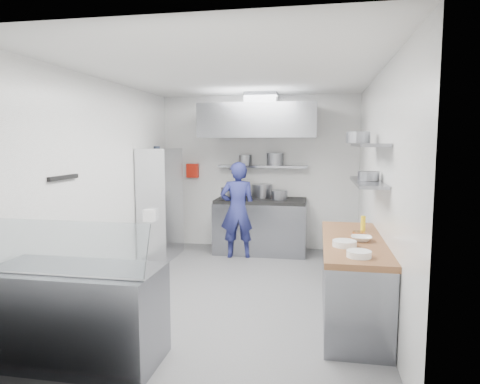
% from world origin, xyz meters
% --- Properties ---
extents(floor, '(5.00, 5.00, 0.00)m').
position_xyz_m(floor, '(0.00, 0.00, 0.00)').
color(floor, '#4B4B4D').
rests_on(floor, ground).
extents(ceiling, '(5.00, 5.00, 0.00)m').
position_xyz_m(ceiling, '(0.00, 0.00, 2.80)').
color(ceiling, silver).
rests_on(ceiling, wall_back).
extents(wall_back, '(3.60, 2.80, 0.02)m').
position_xyz_m(wall_back, '(0.00, 2.50, 1.40)').
color(wall_back, white).
rests_on(wall_back, floor).
extents(wall_front, '(3.60, 2.80, 0.02)m').
position_xyz_m(wall_front, '(0.00, -2.50, 1.40)').
color(wall_front, white).
rests_on(wall_front, floor).
extents(wall_left, '(2.80, 5.00, 0.02)m').
position_xyz_m(wall_left, '(-1.80, 0.00, 1.40)').
color(wall_left, white).
rests_on(wall_left, floor).
extents(wall_right, '(2.80, 5.00, 0.02)m').
position_xyz_m(wall_right, '(1.80, 0.00, 1.40)').
color(wall_right, white).
rests_on(wall_right, floor).
extents(gas_range, '(1.60, 0.80, 0.90)m').
position_xyz_m(gas_range, '(0.10, 2.10, 0.45)').
color(gas_range, gray).
rests_on(gas_range, floor).
extents(cooktop, '(1.57, 0.78, 0.06)m').
position_xyz_m(cooktop, '(0.10, 2.10, 0.93)').
color(cooktop, black).
rests_on(cooktop, gas_range).
extents(stock_pot_left, '(0.28, 0.28, 0.20)m').
position_xyz_m(stock_pot_left, '(-0.46, 2.03, 1.06)').
color(stock_pot_left, slate).
rests_on(stock_pot_left, cooktop).
extents(stock_pot_mid, '(0.37, 0.37, 0.24)m').
position_xyz_m(stock_pot_mid, '(0.09, 2.31, 1.08)').
color(stock_pot_mid, slate).
rests_on(stock_pot_mid, cooktop).
extents(stock_pot_right, '(0.29, 0.29, 0.16)m').
position_xyz_m(stock_pot_right, '(0.42, 2.08, 1.04)').
color(stock_pot_right, slate).
rests_on(stock_pot_right, cooktop).
extents(over_range_shelf, '(1.60, 0.30, 0.04)m').
position_xyz_m(over_range_shelf, '(0.10, 2.34, 1.52)').
color(over_range_shelf, gray).
rests_on(over_range_shelf, wall_back).
extents(shelf_pot_a, '(0.24, 0.24, 0.18)m').
position_xyz_m(shelf_pot_a, '(-0.23, 2.40, 1.63)').
color(shelf_pot_a, slate).
rests_on(shelf_pot_a, over_range_shelf).
extents(shelf_pot_b, '(0.30, 0.30, 0.22)m').
position_xyz_m(shelf_pot_b, '(0.32, 2.35, 1.65)').
color(shelf_pot_b, slate).
rests_on(shelf_pot_b, over_range_shelf).
extents(extractor_hood, '(1.90, 1.15, 0.55)m').
position_xyz_m(extractor_hood, '(0.10, 1.93, 2.30)').
color(extractor_hood, gray).
rests_on(extractor_hood, wall_back).
extents(hood_duct, '(0.55, 0.55, 0.24)m').
position_xyz_m(hood_duct, '(0.10, 2.15, 2.68)').
color(hood_duct, slate).
rests_on(hood_duct, extractor_hood).
extents(red_firebox, '(0.22, 0.10, 0.26)m').
position_xyz_m(red_firebox, '(-1.25, 2.44, 1.42)').
color(red_firebox, red).
rests_on(red_firebox, wall_back).
extents(chef, '(0.66, 0.50, 1.63)m').
position_xyz_m(chef, '(-0.24, 1.71, 0.82)').
color(chef, navy).
rests_on(chef, floor).
extents(wire_rack, '(0.50, 0.90, 1.85)m').
position_xyz_m(wire_rack, '(-1.53, 1.49, 0.93)').
color(wire_rack, silver).
rests_on(wire_rack, floor).
extents(rack_bin_a, '(0.17, 0.21, 0.19)m').
position_xyz_m(rack_bin_a, '(-1.53, 1.02, 0.80)').
color(rack_bin_a, white).
rests_on(rack_bin_a, wire_rack).
extents(rack_bin_b, '(0.12, 0.16, 0.14)m').
position_xyz_m(rack_bin_b, '(-1.53, 1.27, 1.30)').
color(rack_bin_b, yellow).
rests_on(rack_bin_b, wire_rack).
extents(rack_jar, '(0.10, 0.10, 0.18)m').
position_xyz_m(rack_jar, '(-1.48, 1.23, 1.80)').
color(rack_jar, black).
rests_on(rack_jar, wire_rack).
extents(knife_strip, '(0.04, 0.55, 0.05)m').
position_xyz_m(knife_strip, '(-1.78, -0.90, 1.55)').
color(knife_strip, black).
rests_on(knife_strip, wall_left).
extents(prep_counter_base, '(0.62, 2.00, 0.84)m').
position_xyz_m(prep_counter_base, '(1.48, -0.60, 0.42)').
color(prep_counter_base, gray).
rests_on(prep_counter_base, floor).
extents(prep_counter_top, '(0.65, 2.04, 0.06)m').
position_xyz_m(prep_counter_top, '(1.48, -0.60, 0.87)').
color(prep_counter_top, brown).
rests_on(prep_counter_top, prep_counter_base).
extents(plate_stack_a, '(0.22, 0.22, 0.06)m').
position_xyz_m(plate_stack_a, '(1.47, -1.35, 0.93)').
color(plate_stack_a, white).
rests_on(plate_stack_a, prep_counter_top).
extents(plate_stack_b, '(0.24, 0.24, 0.06)m').
position_xyz_m(plate_stack_b, '(1.36, -0.96, 0.93)').
color(plate_stack_b, white).
rests_on(plate_stack_b, prep_counter_top).
extents(copper_pan, '(0.15, 0.15, 0.06)m').
position_xyz_m(copper_pan, '(1.55, -0.47, 0.93)').
color(copper_pan, '#D4833B').
rests_on(copper_pan, prep_counter_top).
extents(squeeze_bottle, '(0.06, 0.06, 0.18)m').
position_xyz_m(squeeze_bottle, '(1.62, -0.13, 0.99)').
color(squeeze_bottle, yellow).
rests_on(squeeze_bottle, prep_counter_top).
extents(mixing_bowl, '(0.23, 0.23, 0.05)m').
position_xyz_m(mixing_bowl, '(1.56, -0.68, 0.93)').
color(mixing_bowl, white).
rests_on(mixing_bowl, prep_counter_top).
extents(wall_shelf_lower, '(0.30, 1.30, 0.04)m').
position_xyz_m(wall_shelf_lower, '(1.64, -0.30, 1.50)').
color(wall_shelf_lower, gray).
rests_on(wall_shelf_lower, wall_right).
extents(wall_shelf_upper, '(0.30, 1.30, 0.04)m').
position_xyz_m(wall_shelf_upper, '(1.64, -0.30, 1.92)').
color(wall_shelf_upper, gray).
rests_on(wall_shelf_upper, wall_right).
extents(shelf_pot_c, '(0.24, 0.24, 0.10)m').
position_xyz_m(shelf_pot_c, '(1.65, -0.29, 1.57)').
color(shelf_pot_c, slate).
rests_on(shelf_pot_c, wall_shelf_lower).
extents(shelf_pot_d, '(0.29, 0.29, 0.14)m').
position_xyz_m(shelf_pot_d, '(1.57, 0.20, 2.01)').
color(shelf_pot_d, slate).
rests_on(shelf_pot_d, wall_shelf_upper).
extents(display_case, '(1.50, 0.70, 0.85)m').
position_xyz_m(display_case, '(-1.00, -2.00, 0.42)').
color(display_case, gray).
rests_on(display_case, floor).
extents(display_glass, '(1.47, 0.19, 0.42)m').
position_xyz_m(display_glass, '(-1.00, -2.12, 1.07)').
color(display_glass, silver).
rests_on(display_glass, display_case).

